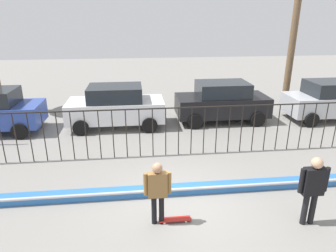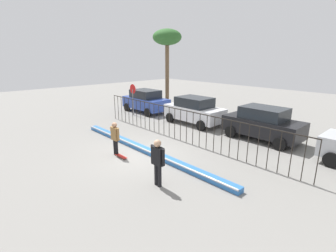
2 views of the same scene
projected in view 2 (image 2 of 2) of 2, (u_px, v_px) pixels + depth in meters
The scene contains 11 objects.
ground_plane at pixel (137, 154), 12.27m from camera, with size 60.00×60.00×0.00m, color gray.
bowl_coping_ledge at pixel (144, 149), 12.55m from camera, with size 11.00×0.40×0.27m.
perimeter_fence at pixel (181, 122), 13.97m from camera, with size 14.04×0.04×1.82m.
skateboarder at pixel (115, 136), 11.91m from camera, with size 0.66×0.25×1.65m.
skateboard at pixel (121, 156), 11.87m from camera, with size 0.80×0.20×0.07m.
camera_operator at pixel (158, 159), 9.03m from camera, with size 0.73×0.27×1.79m.
parked_car_blue at pixel (146, 101), 21.23m from camera, with size 4.30×2.12×1.90m.
parked_car_white at pixel (194, 110), 17.53m from camera, with size 4.30×2.12×1.90m.
parked_car_black at pixel (263, 123), 14.16m from camera, with size 4.30×2.12×1.90m.
stop_sign at pixel (133, 95), 19.98m from camera, with size 0.76×0.07×2.50m.
palm_tree_short at pixel (167, 40), 22.65m from camera, with size 2.63×2.63×7.03m.
Camera 2 is at (9.44, -6.63, 4.66)m, focal length 26.67 mm.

